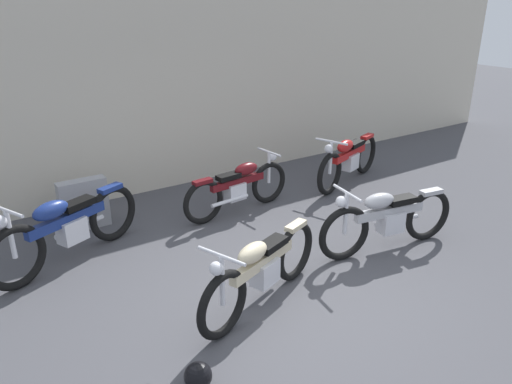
{
  "coord_description": "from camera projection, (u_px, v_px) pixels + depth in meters",
  "views": [
    {
      "loc": [
        -2.89,
        -3.63,
        3.15
      ],
      "look_at": [
        0.69,
        1.76,
        0.55
      ],
      "focal_mm": 34.29,
      "sensor_mm": 36.0,
      "label": 1
    }
  ],
  "objects": [
    {
      "name": "motorcycle_red",
      "position": [
        348.0,
        159.0,
        8.68
      ],
      "size": [
        2.03,
        0.89,
        0.95
      ],
      "rotation": [
        0.0,
        0.0,
        3.47
      ],
      "color": "black",
      "rests_on": "ground_plane"
    },
    {
      "name": "stone_marker",
      "position": [
        84.0,
        204.0,
        7.02
      ],
      "size": [
        0.68,
        0.2,
        0.74
      ],
      "primitive_type": "cube",
      "rotation": [
        0.0,
        0.0,
        0.01
      ],
      "color": "#9E9EA3",
      "rests_on": "ground_plane"
    },
    {
      "name": "motorcycle_maroon",
      "position": [
        239.0,
        187.0,
        7.51
      ],
      "size": [
        1.95,
        0.54,
        0.88
      ],
      "rotation": [
        0.0,
        0.0,
        0.1
      ],
      "color": "black",
      "rests_on": "ground_plane"
    },
    {
      "name": "motorcycle_blue",
      "position": [
        66.0,
        227.0,
        6.06
      ],
      "size": [
        2.08,
        1.09,
        1.0
      ],
      "rotation": [
        0.0,
        0.0,
        3.56
      ],
      "color": "black",
      "rests_on": "ground_plane"
    },
    {
      "name": "ground_plane",
      "position": [
        292.0,
        299.0,
        5.46
      ],
      "size": [
        40.0,
        40.0,
        0.0
      ],
      "primitive_type": "plane",
      "color": "#47474C"
    },
    {
      "name": "building_wall",
      "position": [
        142.0,
        92.0,
        8.02
      ],
      "size": [
        18.0,
        0.3,
        3.36
      ],
      "primitive_type": "cube",
      "color": "beige",
      "rests_on": "ground_plane"
    },
    {
      "name": "motorcycle_cream",
      "position": [
        261.0,
        269.0,
        5.21
      ],
      "size": [
        1.95,
        0.9,
        0.92
      ],
      "rotation": [
        0.0,
        0.0,
        3.49
      ],
      "color": "black",
      "rests_on": "ground_plane"
    },
    {
      "name": "motorcycle_silver",
      "position": [
        387.0,
        218.0,
        6.38
      ],
      "size": [
        2.08,
        0.61,
        0.94
      ],
      "rotation": [
        0.0,
        0.0,
        2.98
      ],
      "color": "black",
      "rests_on": "ground_plane"
    },
    {
      "name": "helmet",
      "position": [
        198.0,
        376.0,
        4.19
      ],
      "size": [
        0.25,
        0.25,
        0.25
      ],
      "primitive_type": "sphere",
      "color": "black",
      "rests_on": "ground_plane"
    }
  ]
}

